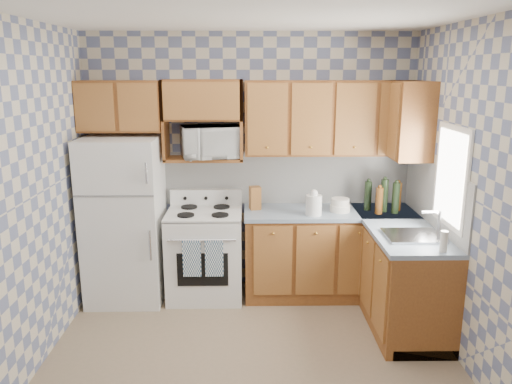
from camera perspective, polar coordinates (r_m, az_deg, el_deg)
The scene contains 31 objects.
floor at distance 4.29m, azimuth -0.54°, elevation -18.92°, with size 3.40×3.40×0.00m, color #7A6851.
back_wall at distance 5.30m, azimuth -0.69°, elevation 3.23°, with size 3.40×0.02×2.70m, color slate.
right_wall at distance 4.12m, azimuth 23.80°, elevation -1.04°, with size 0.02×3.20×2.70m, color slate.
backsplash_back at distance 5.34m, azimuth 3.62°, elevation 1.64°, with size 2.60×0.01×0.56m, color white.
backsplash_right at distance 4.86m, azimuth 19.69°, elevation -0.36°, with size 0.01×1.60×0.56m, color white.
refrigerator at distance 5.24m, azimuth -14.76°, elevation -3.11°, with size 0.75×0.70×1.68m, color silver.
stove_body at distance 5.25m, azimuth -5.82°, elevation -7.15°, with size 0.76×0.65×0.90m, color silver.
cooktop at distance 5.11m, azimuth -5.94°, elevation -2.38°, with size 0.76×0.65×0.03m, color silver.
backguard at distance 5.35m, azimuth -5.71°, elevation -0.58°, with size 0.76×0.08×0.17m, color silver.
dish_towel_left at distance 4.91m, azimuth -7.34°, elevation -7.54°, with size 0.18×0.03×0.37m, color navy.
dish_towel_right at distance 4.89m, azimuth -4.80°, elevation -7.56°, with size 0.18×0.03×0.37m, color navy.
base_cabinets_back at distance 5.33m, azimuth 8.33°, elevation -7.04°, with size 1.75×0.60×0.88m, color brown.
base_cabinets_right at distance 5.00m, azimuth 15.84°, elevation -8.85°, with size 0.60×1.60×0.88m, color brown.
countertop_back at distance 5.18m, azimuth 8.51°, elevation -2.29°, with size 1.77×0.63×0.04m, color gray.
countertop_right at distance 4.85m, azimuth 16.13°, elevation -3.82°, with size 0.63×1.60×0.04m, color gray.
upper_cabinets_back at distance 5.14m, azimuth 8.64°, elevation 8.37°, with size 1.75×0.33×0.74m, color brown.
upper_cabinets_fridge at distance 5.22m, azimuth -15.21°, elevation 9.45°, with size 0.82×0.33×0.50m, color brown.
upper_cabinets_right at distance 5.13m, azimuth 16.90°, elevation 7.93°, with size 0.33×0.70×0.74m, color brown.
microwave_shelf at distance 5.15m, azimuth -5.93°, elevation 3.80°, with size 0.80×0.33×0.03m, color brown.
microwave at distance 5.10m, azimuth -5.17°, elevation 5.73°, with size 0.58×0.40×0.32m, color silver.
sink at distance 4.53m, azimuth 17.48°, elevation -4.84°, with size 0.48×0.40×0.03m, color #B7B7BC.
window at distance 4.49m, azimuth 21.41°, elevation 1.65°, with size 0.02×0.66×0.86m, color silver.
bottle_0 at distance 5.20m, azimuth 14.44°, elevation -0.39°, with size 0.07×0.07×0.33m, color black.
bottle_1 at distance 5.17m, azimuth 15.67°, elevation -0.67°, with size 0.07×0.07×0.31m, color black.
bottle_2 at distance 5.28m, azimuth 15.88°, elevation -0.51°, with size 0.07×0.07×0.29m, color #532E10.
bottle_3 at distance 5.11m, azimuth 13.89°, elevation -0.98°, with size 0.07×0.07×0.27m, color #532E10.
bottle_4 at distance 5.22m, azimuth 12.67°, elevation -0.42°, with size 0.07×0.07×0.30m, color black.
knife_block at distance 5.14m, azimuth -0.11°, elevation -0.67°, with size 0.11×0.11×0.24m, color brown.
electric_kettle at distance 4.96m, azimuth 6.62°, elevation -1.51°, with size 0.16×0.16×0.20m, color silver.
food_containers at distance 5.13m, azimuth 9.59°, elevation -1.47°, with size 0.20×0.20×0.14m, color silver, non-canonical shape.
soap_bottle at distance 4.22m, azimuth 20.68°, elevation -5.31°, with size 0.06×0.06×0.17m, color silver.
Camera 1 is at (-0.02, -3.61, 2.32)m, focal length 35.00 mm.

